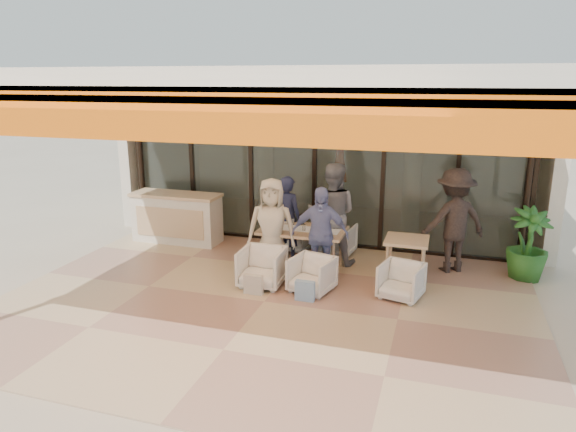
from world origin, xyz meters
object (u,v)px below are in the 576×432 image
dining_table (302,232)px  chair_near_left (262,265)px  chair_far_right (337,238)px  diner_periwinkle (320,235)px  standing_woman (454,221)px  potted_palm (528,244)px  chair_far_left (295,234)px  side_chair (401,280)px  diner_grey (332,214)px  diner_navy (288,218)px  host_counter (177,218)px  diner_cream (272,228)px  side_table (407,245)px  chair_near_right (312,273)px

dining_table → chair_near_left: 1.09m
chair_far_right → diner_periwinkle: diner_periwinkle is taller
standing_woman → potted_palm: standing_woman is taller
chair_far_left → side_chair: (2.22, -1.73, -0.02)m
potted_palm → diner_grey: bearing=-176.2°
dining_table → chair_far_right: 1.09m
diner_navy → chair_far_left: bearing=-72.7°
dining_table → chair_far_left: bearing=113.7°
diner_navy → standing_woman: size_ratio=0.86×
host_counter → potted_palm: (6.63, -0.05, 0.09)m
host_counter → potted_palm: bearing=-0.5°
host_counter → diner_cream: diner_cream is taller
host_counter → diner_grey: 3.36m
host_counter → dining_table: (2.89, -0.72, 0.16)m
side_table → diner_periwinkle: bearing=-163.1°
diner_cream → potted_palm: diner_cream is taller
dining_table → diner_navy: bearing=133.0°
chair_near_right → diner_periwinkle: diner_periwinkle is taller
chair_near_right → diner_grey: bearing=103.6°
diner_periwinkle → chair_far_left: bearing=113.5°
diner_navy → standing_woman: (2.94, 0.22, 0.13)m
chair_far_right → diner_cream: bearing=65.8°
diner_periwinkle → side_table: bearing=9.4°
side_table → chair_near_right: bearing=-146.4°
chair_far_left → host_counter: bearing=15.4°
side_table → standing_woman: (0.72, 0.70, 0.28)m
diner_grey → diner_periwinkle: size_ratio=1.15×
host_counter → side_table: bearing=-9.1°
host_counter → chair_far_left: (2.48, 0.23, -0.20)m
chair_near_right → standing_woman: (2.10, 1.62, 0.60)m
diner_grey → chair_far_right: bearing=-95.1°
chair_near_left → side_chair: size_ratio=1.13×
chair_near_right → side_chair: (1.38, 0.17, -0.01)m
diner_navy → potted_palm: diner_navy is taller
side_chair → potted_palm: 2.44m
diner_cream → chair_far_right: bearing=50.0°
diner_grey → side_chair: bearing=133.1°
chair_far_left → diner_periwinkle: diner_periwinkle is taller
host_counter → diner_periwinkle: diner_periwinkle is taller
diner_cream → chair_far_left: bearing=81.0°
chair_far_right → standing_woman: (2.10, -0.28, 0.59)m
diner_navy → diner_periwinkle: bearing=150.3°
chair_far_right → diner_cream: (-0.84, -1.40, 0.52)m
host_counter → standing_woman: 5.44m
dining_table → chair_near_right: 1.11m
dining_table → side_table: size_ratio=2.01×
side_chair → potted_palm: size_ratio=0.51×
host_counter → diner_navy: (2.48, -0.27, 0.26)m
dining_table → standing_woman: (2.53, 0.66, 0.24)m
chair_far_right → side_chair: chair_far_right is taller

